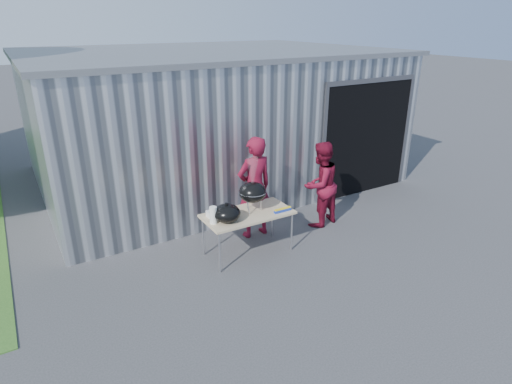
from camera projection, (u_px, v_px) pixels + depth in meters
ground at (287, 262)px, 7.14m from camera, size 80.00×80.00×0.00m
building at (214, 115)px, 10.65m from camera, size 8.20×6.20×3.10m
folding_table at (248, 215)px, 7.15m from camera, size 1.50×0.75×0.75m
kettle_grill at (252, 188)px, 7.06m from camera, size 0.47×0.47×0.94m
grill_lid at (227, 213)px, 6.80m from camera, size 0.44×0.44×0.32m
paper_towels at (213, 215)px, 6.74m from camera, size 0.12×0.12×0.28m
white_tub at (213, 214)px, 7.00m from camera, size 0.20×0.15×0.10m
foil_box at (283, 210)px, 7.18m from camera, size 0.32×0.06×0.06m
person_cook at (255, 188)px, 7.69m from camera, size 0.70×0.47×1.89m
person_bystander at (320, 184)px, 8.15m from camera, size 0.92×0.79×1.67m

